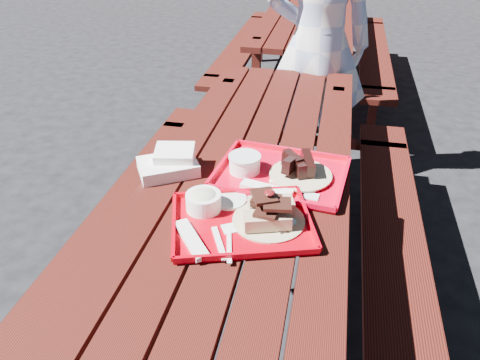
{
  "coord_description": "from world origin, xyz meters",
  "views": [
    {
      "loc": [
        0.28,
        -1.45,
        1.65
      ],
      "look_at": [
        0.0,
        -0.15,
        0.82
      ],
      "focal_mm": 35.0,
      "sensor_mm": 36.0,
      "label": 1
    }
  ],
  "objects_px": {
    "picnic_table_far": "(309,32)",
    "near_tray": "(241,213)",
    "far_tray": "(279,172)",
    "picnic_table_near": "(248,216)",
    "person": "(317,46)"
  },
  "relations": [
    {
      "from": "person",
      "to": "picnic_table_far",
      "type": "bearing_deg",
      "value": -92.77
    },
    {
      "from": "picnic_table_far",
      "to": "near_tray",
      "type": "bearing_deg",
      "value": -89.43
    },
    {
      "from": "picnic_table_far",
      "to": "near_tray",
      "type": "relative_size",
      "value": 4.7
    },
    {
      "from": "picnic_table_far",
      "to": "near_tray",
      "type": "height_order",
      "value": "near_tray"
    },
    {
      "from": "far_tray",
      "to": "person",
      "type": "height_order",
      "value": "person"
    },
    {
      "from": "picnic_table_far",
      "to": "far_tray",
      "type": "distance_m",
      "value": 2.81
    },
    {
      "from": "picnic_table_near",
      "to": "person",
      "type": "xyz_separation_m",
      "value": [
        0.15,
        1.31,
        0.31
      ]
    },
    {
      "from": "far_tray",
      "to": "near_tray",
      "type": "bearing_deg",
      "value": -105.55
    },
    {
      "from": "picnic_table_near",
      "to": "picnic_table_far",
      "type": "xyz_separation_m",
      "value": [
        0.0,
        2.8,
        0.0
      ]
    },
    {
      "from": "near_tray",
      "to": "person",
      "type": "distance_m",
      "value": 1.6
    },
    {
      "from": "picnic_table_near",
      "to": "far_tray",
      "type": "relative_size",
      "value": 4.8
    },
    {
      "from": "picnic_table_near",
      "to": "near_tray",
      "type": "bearing_deg",
      "value": -83.82
    },
    {
      "from": "picnic_table_near",
      "to": "picnic_table_far",
      "type": "relative_size",
      "value": 1.0
    },
    {
      "from": "picnic_table_near",
      "to": "near_tray",
      "type": "relative_size",
      "value": 4.7
    },
    {
      "from": "far_tray",
      "to": "picnic_table_far",
      "type": "bearing_deg",
      "value": 92.28
    }
  ]
}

